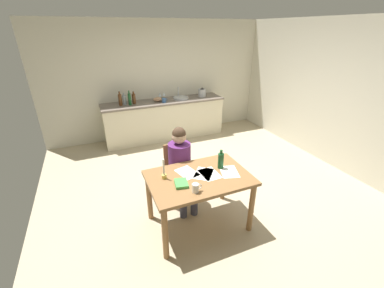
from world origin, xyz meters
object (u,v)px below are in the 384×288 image
Objects in this scene: bottle_sauce at (134,99)px; teacup_on_counter at (164,100)px; coffee_mug at (196,188)px; wine_glass_by_kettle at (160,95)px; mixing_bowl at (158,99)px; chair_at_table at (178,170)px; bottle_oil at (120,100)px; sink_unit at (181,98)px; stovetop_kettle at (202,92)px; person_seated at (181,163)px; dining_table at (199,184)px; bottle_vinegar at (124,100)px; candlestick at (164,173)px; book_magazine at (181,183)px; wine_glass_near_sink at (164,94)px; bottle_wine_red at (130,99)px; wine_bottle_on_table at (221,160)px.

teacup_on_counter is (0.63, -0.17, -0.06)m from bottle_sauce.
wine_glass_by_kettle is (0.59, 3.43, 0.21)m from coffee_mug.
teacup_on_counter is (0.10, -0.16, 0.01)m from mixing_bowl.
chair_at_table is 2.87× the size of bottle_oil.
chair_at_table is 2.41× the size of sink_unit.
teacup_on_counter reaches higher than mixing_bowl.
sink_unit is 1.64× the size of stovetop_kettle.
person_seated is 9.37× the size of teacup_on_counter.
bottle_vinegar reaches higher than dining_table.
mixing_bowl reaches higher than chair_at_table.
chair_at_table is 0.73m from candlestick.
sink_unit is 1.29m from bottle_vinegar.
book_magazine is at bearing -106.79° from chair_at_table.
person_seated is at bearing -81.90° from bottle_vinegar.
coffee_mug is 0.75× the size of wine_glass_near_sink.
sink_unit is at bearing 3.30° from bottle_wine_red.
bottle_wine_red is 0.86m from wine_glass_near_sink.
wine_bottle_on_table is at bearing -56.21° from chair_at_table.
wine_glass_near_sink is (1.02, 0.17, -0.02)m from bottle_oil.
teacup_on_counter is at bearing 88.01° from book_magazine.
wine_glass_near_sink reaches higher than book_magazine.
stovetop_kettle is at bearing -0.39° from mixing_bowl.
coffee_mug is 0.61× the size of book_magazine.
stovetop_kettle is at bearing 57.39° from candlestick.
bottle_sauce is at bearing 93.49° from person_seated.
wine_glass_near_sink is (0.93, 3.03, 0.19)m from candlestick.
candlestick is (-0.37, -0.53, 0.34)m from chair_at_table.
sink_unit is 0.55m from mixing_bowl.
book_magazine is 1.24× the size of wine_glass_near_sink.
dining_table is 10.82× the size of coffee_mug.
person_seated is 2.92m from stovetop_kettle.
wine_glass_by_kettle is at bearing 9.00° from bottle_vinegar.
candlestick is at bearing 136.04° from book_magazine.
book_magazine is at bearing -87.42° from bottle_vinegar.
candlestick reaches higher than dining_table.
coffee_mug is at bearing -97.53° from chair_at_table.
book_magazine is 3.03m from bottle_wine_red.
coffee_mug is (-0.12, -0.78, 0.12)m from person_seated.
candlestick is 1.03× the size of wine_bottle_on_table.
stovetop_kettle is at bearing 0.54° from bottle_oil.
bottle_wine_red is (-0.14, 3.21, 0.23)m from coffee_mug.
stovetop_kettle is (0.55, -0.00, 0.08)m from sink_unit.
bottle_vinegar is at bearing 89.93° from candlestick.
bottle_vinegar reaches higher than wine_glass_by_kettle.
bottle_wine_red is at bearing 102.09° from book_magazine.
bottle_wine_red is (-0.26, 2.43, 0.35)m from person_seated.
bottle_vinegar reaches higher than stovetop_kettle.
bottle_vinegar reaches higher than book_magazine.
wine_bottle_on_table is at bearing 26.30° from book_magazine.
wine_bottle_on_table is 3.04m from bottle_vinegar.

